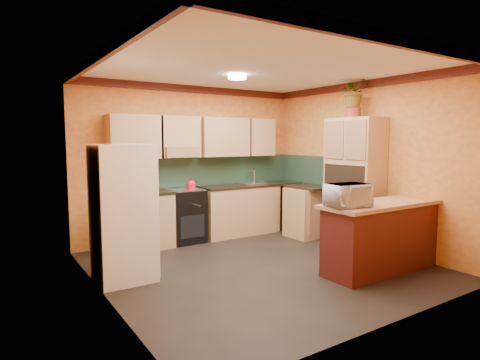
# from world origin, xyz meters

# --- Properties ---
(room_shell) EXTENTS (4.24, 4.24, 2.72)m
(room_shell) POSITION_xyz_m (0.02, 0.28, 2.09)
(room_shell) COLOR black
(room_shell) RESTS_ON ground
(base_cabinets_back) EXTENTS (3.65, 0.60, 0.88)m
(base_cabinets_back) POSITION_xyz_m (0.32, 1.80, 0.44)
(base_cabinets_back) COLOR tan
(base_cabinets_back) RESTS_ON ground
(countertop_back) EXTENTS (3.65, 0.62, 0.04)m
(countertop_back) POSITION_xyz_m (0.32, 1.80, 0.90)
(countertop_back) COLOR black
(countertop_back) RESTS_ON base_cabinets_back
(stove) EXTENTS (0.58, 0.58, 0.91)m
(stove) POSITION_xyz_m (-0.30, 1.80, 0.46)
(stove) COLOR black
(stove) RESTS_ON ground
(kettle) EXTENTS (0.18, 0.18, 0.18)m
(kettle) POSITION_xyz_m (-0.20, 1.75, 1.00)
(kettle) COLOR red
(kettle) RESTS_ON stove
(sink) EXTENTS (0.48, 0.40, 0.03)m
(sink) POSITION_xyz_m (1.10, 1.80, 0.94)
(sink) COLOR silver
(sink) RESTS_ON countertop_back
(base_cabinets_right) EXTENTS (0.60, 0.80, 0.88)m
(base_cabinets_right) POSITION_xyz_m (1.80, 0.95, 0.44)
(base_cabinets_right) COLOR tan
(base_cabinets_right) RESTS_ON ground
(countertop_right) EXTENTS (0.62, 0.80, 0.04)m
(countertop_right) POSITION_xyz_m (1.80, 0.95, 0.90)
(countertop_right) COLOR black
(countertop_right) RESTS_ON base_cabinets_right
(fridge) EXTENTS (0.68, 0.66, 1.70)m
(fridge) POSITION_xyz_m (-1.75, 0.50, 0.85)
(fridge) COLOR white
(fridge) RESTS_ON ground
(pantry) EXTENTS (0.48, 0.90, 2.10)m
(pantry) POSITION_xyz_m (1.85, -0.01, 1.05)
(pantry) COLOR tan
(pantry) RESTS_ON ground
(fern_pot) EXTENTS (0.22, 0.22, 0.16)m
(fern_pot) POSITION_xyz_m (1.85, 0.04, 2.18)
(fern_pot) COLOR maroon
(fern_pot) RESTS_ON pantry
(fern) EXTENTS (0.52, 0.48, 0.48)m
(fern) POSITION_xyz_m (1.85, 0.04, 2.50)
(fern) COLOR tan
(fern) RESTS_ON fern_pot
(breakfast_bar) EXTENTS (1.80, 0.55, 0.88)m
(breakfast_bar) POSITION_xyz_m (1.29, -1.03, 0.44)
(breakfast_bar) COLOR #4F1912
(breakfast_bar) RESTS_ON ground
(bar_top) EXTENTS (1.90, 0.65, 0.05)m
(bar_top) POSITION_xyz_m (1.29, -1.03, 0.91)
(bar_top) COLOR tan
(bar_top) RESTS_ON breakfast_bar
(microwave) EXTENTS (0.55, 0.40, 0.28)m
(microwave) POSITION_xyz_m (0.58, -1.03, 1.07)
(microwave) COLOR white
(microwave) RESTS_ON bar_top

